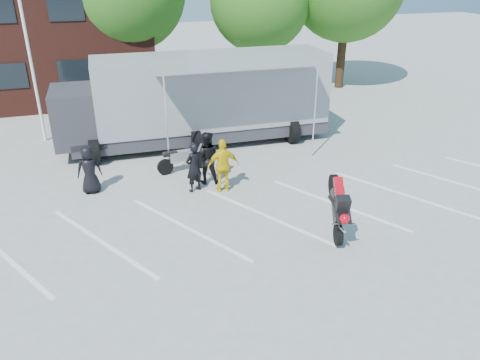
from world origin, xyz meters
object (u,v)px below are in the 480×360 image
spectator_leather_b (194,167)px  spectator_hivis (223,166)px  flagpole (30,16)px  spectator_leather_c (207,158)px  tree_mid (260,2)px  transporter_truck (202,142)px  parked_motorcycle (183,171)px  stunt_bike_rider (331,233)px  spectator_leather_a (89,170)px

spectator_leather_b → spectator_hivis: spectator_hivis is taller
spectator_hivis → flagpole: bearing=-48.9°
spectator_hivis → spectator_leather_c: bearing=-63.8°
tree_mid → flagpole: bearing=-156.0°
flagpole → tree_mid: bearing=24.0°
flagpole → transporter_truck: flagpole is taller
parked_motorcycle → spectator_leather_b: bearing=173.0°
parked_motorcycle → tree_mid: bearing=-41.6°
parked_motorcycle → flagpole: bearing=35.0°
spectator_leather_b → spectator_hivis: bearing=137.9°
tree_mid → transporter_truck: size_ratio=0.67×
tree_mid → stunt_bike_rider: tree_mid is taller
stunt_bike_rider → spectator_leather_b: 5.00m
tree_mid → spectator_leather_a: (-9.74, -10.76, -4.13)m
tree_mid → parked_motorcycle: bearing=-123.1°
parked_motorcycle → spectator_hivis: size_ratio=1.09×
parked_motorcycle → stunt_bike_rider: stunt_bike_rider is taller
spectator_hivis → transporter_truck: bearing=-93.0°
transporter_truck → spectator_leather_a: (-4.59, -3.48, 0.81)m
transporter_truck → stunt_bike_rider: size_ratio=5.88×
flagpole → tree_mid: 12.31m
spectator_leather_c → spectator_hivis: 0.87m
parked_motorcycle → stunt_bike_rider: size_ratio=1.01×
parked_motorcycle → spectator_leather_c: size_ratio=1.07×
spectator_leather_b → flagpole: bearing=-79.1°
spectator_leather_b → spectator_leather_a: bearing=-40.4°
transporter_truck → spectator_leather_c: (-0.76, -3.90, 0.92)m
parked_motorcycle → spectator_leather_b: size_ratio=1.16×
transporter_truck → parked_motorcycle: size_ratio=5.80×
flagpole → stunt_bike_rider: flagpole is taller
flagpole → transporter_truck: 8.24m
tree_mid → parked_motorcycle: tree_mid is taller
spectator_leather_a → spectator_hivis: bearing=159.4°
stunt_bike_rider → spectator_leather_c: spectator_leather_c is taller
spectator_leather_b → spectator_hivis: (0.92, -0.29, 0.06)m
transporter_truck → spectator_leather_b: bearing=-105.5°
spectator_leather_b → transporter_truck: bearing=-131.3°
transporter_truck → spectator_leather_c: size_ratio=6.20×
flagpole → spectator_leather_a: (1.51, -5.76, -4.24)m
transporter_truck → spectator_leather_b: (-1.32, -4.41, 0.85)m
tree_mid → spectator_hivis: (-5.54, -11.97, -4.04)m
flagpole → stunt_bike_rider: (7.86, -10.52, -5.05)m
stunt_bike_rider → spectator_hivis: 4.25m
stunt_bike_rider → spectator_hivis: spectator_hivis is taller
transporter_truck → stunt_bike_rider: (1.76, -8.25, 0.00)m
spectator_leather_a → stunt_bike_rider: bearing=138.7°
flagpole → spectator_leather_a: flagpole is taller
parked_motorcycle → spectator_leather_b: 1.89m
tree_mid → spectator_leather_b: size_ratio=4.54×
flagpole → spectator_hivis: size_ratio=4.42×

